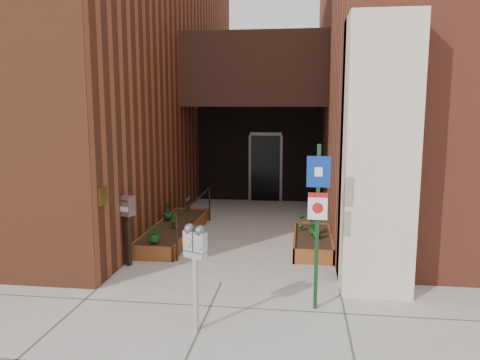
% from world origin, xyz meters
% --- Properties ---
extents(ground, '(80.00, 80.00, 0.00)m').
position_xyz_m(ground, '(0.00, 0.00, 0.00)').
color(ground, '#9E9991').
rests_on(ground, ground).
extents(architecture, '(20.00, 14.60, 10.00)m').
position_xyz_m(architecture, '(-0.18, 6.89, 4.98)').
color(architecture, brown).
rests_on(architecture, ground).
extents(planter_left, '(0.90, 3.60, 0.30)m').
position_xyz_m(planter_left, '(-1.55, 2.70, 0.13)').
color(planter_left, maroon).
rests_on(planter_left, ground).
extents(planter_right, '(0.80, 2.20, 0.30)m').
position_xyz_m(planter_right, '(1.60, 2.20, 0.13)').
color(planter_right, maroon).
rests_on(planter_right, ground).
extents(handrail, '(0.04, 3.34, 0.90)m').
position_xyz_m(handrail, '(-1.05, 2.65, 0.75)').
color(handrail, black).
rests_on(handrail, ground).
extents(parking_meter, '(0.34, 0.24, 1.47)m').
position_xyz_m(parking_meter, '(-0.04, -1.77, 1.14)').
color(parking_meter, '#B6B6B9').
rests_on(parking_meter, ground).
extents(sign_post, '(0.34, 0.08, 2.47)m').
position_xyz_m(sign_post, '(1.57, -0.87, 1.52)').
color(sign_post, '#13361B').
rests_on(sign_post, ground).
extents(payment_dropbox, '(0.32, 0.28, 1.35)m').
position_xyz_m(payment_dropbox, '(-1.90, 0.63, 0.97)').
color(payment_dropbox, black).
rests_on(payment_dropbox, ground).
extents(shrub_left_a, '(0.50, 0.50, 0.40)m').
position_xyz_m(shrub_left_a, '(-1.57, 1.26, 0.50)').
color(shrub_left_a, '#21601B').
rests_on(shrub_left_a, planter_left).
extents(shrub_left_b, '(0.21, 0.21, 0.34)m').
position_xyz_m(shrub_left_b, '(-1.51, 2.48, 0.47)').
color(shrub_left_b, '#275518').
rests_on(shrub_left_b, planter_left).
extents(shrub_left_c, '(0.30, 0.30, 0.40)m').
position_xyz_m(shrub_left_c, '(-1.85, 3.15, 0.50)').
color(shrub_left_c, '#1A5418').
rests_on(shrub_left_c, planter_left).
extents(shrub_left_d, '(0.26, 0.26, 0.35)m').
position_xyz_m(shrub_left_d, '(-1.63, 4.30, 0.47)').
color(shrub_left_d, '#1B6121').
rests_on(shrub_left_d, planter_left).
extents(shrub_right_a, '(0.20, 0.20, 0.32)m').
position_xyz_m(shrub_right_a, '(1.67, 2.00, 0.46)').
color(shrub_right_a, '#18541C').
rests_on(shrub_right_a, planter_right).
extents(shrub_right_b, '(0.19, 0.19, 0.35)m').
position_xyz_m(shrub_right_b, '(1.35, 2.64, 0.47)').
color(shrub_right_b, '#1D5A19').
rests_on(shrub_right_b, planter_right).
extents(shrub_right_c, '(0.38, 0.38, 0.36)m').
position_xyz_m(shrub_right_c, '(1.61, 2.31, 0.48)').
color(shrub_right_c, '#164F16').
rests_on(shrub_right_c, planter_right).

